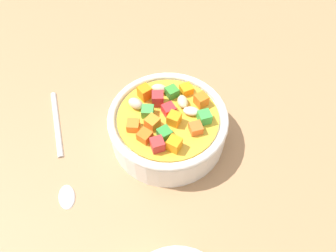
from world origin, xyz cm
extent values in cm
cube|color=#9E754F|center=(0.00, 0.00, -1.00)|extent=(140.00, 140.00, 2.00)
cylinder|color=white|center=(0.00, 0.00, 2.36)|extent=(17.27, 17.27, 4.73)
torus|color=white|center=(0.00, 0.00, 5.07)|extent=(17.37, 17.37, 1.14)
cylinder|color=gold|center=(0.00, 0.00, 4.93)|extent=(14.65, 14.65, 0.40)
cube|color=orange|center=(5.03, 1.53, 6.02)|extent=(2.17, 2.17, 1.78)
ellipsoid|color=beige|center=(-4.46, -2.02, 5.85)|extent=(1.55, 2.37, 1.45)
cube|color=red|center=(5.36, -0.64, 5.96)|extent=(2.24, 2.24, 1.66)
ellipsoid|color=beige|center=(-1.10, -4.86, 5.92)|extent=(2.32, 2.74, 1.58)
cube|color=orange|center=(0.89, 1.00, 5.98)|extent=(2.09, 2.09, 1.70)
cube|color=#358E2E|center=(-4.14, 0.03, 5.83)|extent=(2.35, 2.35, 1.40)
cube|color=orange|center=(-3.08, 4.43, 5.97)|extent=(2.35, 2.35, 1.68)
cube|color=red|center=(-2.31, -1.83, 6.09)|extent=(1.94, 1.94, 1.92)
cube|color=orange|center=(1.92, -1.91, 5.93)|extent=(2.29, 2.29, 1.60)
cube|color=orange|center=(1.91, 4.10, 5.75)|extent=(2.21, 2.21, 1.24)
cube|color=orange|center=(4.16, -2.55, 5.81)|extent=(2.25, 2.25, 1.35)
ellipsoid|color=#C9C48D|center=(-2.60, 1.78, 5.72)|extent=(2.67, 2.13, 1.17)
cube|color=orange|center=(2.62, -4.47, 5.74)|extent=(1.79, 1.79, 1.23)
ellipsoid|color=beige|center=(-1.07, 3.20, 5.62)|extent=(1.62, 2.41, 0.98)
cube|color=orange|center=(-5.06, 2.06, 5.73)|extent=(2.30, 2.30, 1.21)
cube|color=green|center=(0.19, -2.91, 5.82)|extent=(1.78, 1.78, 1.37)
cube|color=red|center=(-0.77, -0.47, 5.80)|extent=(2.33, 2.33, 1.35)
cube|color=#2E8A35|center=(3.33, 0.28, 5.76)|extent=(2.35, 2.35, 1.26)
cube|color=orange|center=(-3.23, -3.93, 6.12)|extent=(2.35, 2.35, 1.98)
cube|color=green|center=(-0.16, 5.12, 5.94)|extent=(2.23, 2.23, 1.63)
cylinder|color=silver|center=(-0.40, -18.09, 0.45)|extent=(12.29, 6.39, 0.90)
ellipsoid|color=silver|center=(11.84, -12.35, 0.47)|extent=(4.30, 3.61, 0.95)
camera|label=1|loc=(26.55, 3.77, 40.11)|focal=33.02mm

